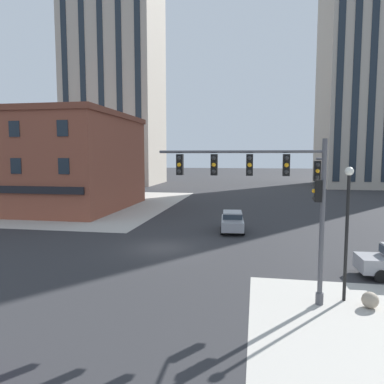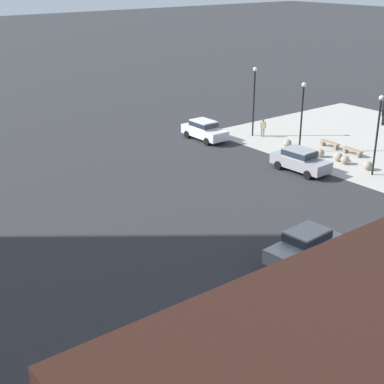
{
  "view_description": "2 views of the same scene",
  "coord_description": "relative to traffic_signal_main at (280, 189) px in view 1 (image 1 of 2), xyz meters",
  "views": [
    {
      "loc": [
        6.18,
        -23.39,
        6.22
      ],
      "look_at": [
        1.18,
        5.02,
        3.33
      ],
      "focal_mm": 34.09,
      "sensor_mm": 36.0,
      "label": 1
    },
    {
      "loc": [
        -12.46,
        26.39,
        14.0
      ],
      "look_at": [
        7.15,
        11.2,
        4.1
      ],
      "focal_mm": 53.42,
      "sensor_mm": 36.0,
      "label": 2
    }
  ],
  "objects": [
    {
      "name": "residential_tower_skyline_left",
      "position": [
        -31.67,
        61.69,
        28.49
      ],
      "size": [
        19.54,
        15.14,
        66.55
      ],
      "color": "#B2A899",
      "rests_on": "ground"
    },
    {
      "name": "sidewalk_far_corner",
      "position": [
        -27.17,
        27.8,
        -4.8
      ],
      "size": [
        32.0,
        32.0,
        0.02
      ],
      "primitive_type": "cube",
      "color": "#B7B2A8",
      "rests_on": "ground"
    },
    {
      "name": "storefront_block_near_corner",
      "position": [
        -26.06,
        24.29,
        0.75
      ],
      "size": [
        20.18,
        17.42,
        11.08
      ],
      "color": "brown",
      "rests_on": "ground"
    },
    {
      "name": "car_main_southbound_far",
      "position": [
        -2.84,
        13.97,
        -3.88
      ],
      "size": [
        2.16,
        4.53,
        1.68
      ],
      "color": "#99999E",
      "rests_on": "ground"
    },
    {
      "name": "ground_plane",
      "position": [
        -7.17,
        7.8,
        -4.8
      ],
      "size": [
        320.0,
        320.0,
        0.0
      ],
      "primitive_type": "plane",
      "color": "#2D2D30"
    },
    {
      "name": "traffic_signal_main",
      "position": [
        0.0,
        0.0,
        0.0
      ],
      "size": [
        7.01,
        2.09,
        6.9
      ],
      "color": "#4C4C51",
      "rests_on": "ground"
    },
    {
      "name": "street_lamp_corner_near",
      "position": [
        2.83,
        0.46,
        -1.23
      ],
      "size": [
        0.36,
        0.36,
        5.75
      ],
      "color": "black",
      "rests_on": "ground"
    },
    {
      "name": "bollard_sphere_curb_a",
      "position": [
        3.69,
        -0.18,
        -4.47
      ],
      "size": [
        0.67,
        0.67,
        0.67
      ],
      "primitive_type": "sphere",
      "color": "gray",
      "rests_on": "ground"
    }
  ]
}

